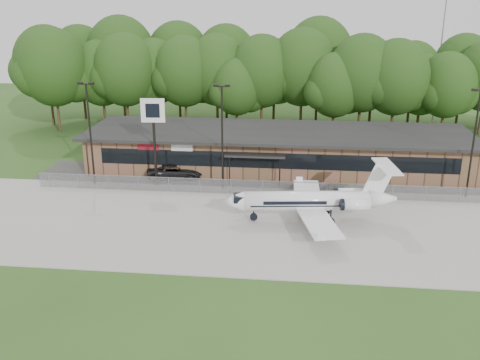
# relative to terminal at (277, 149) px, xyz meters

# --- Properties ---
(ground) EXTENTS (160.00, 160.00, 0.00)m
(ground) POSITION_rel_terminal_xyz_m (0.00, -23.94, -2.18)
(ground) COLOR #2C4C1B
(ground) RESTS_ON ground
(apron) EXTENTS (64.00, 18.00, 0.08)m
(apron) POSITION_rel_terminal_xyz_m (0.00, -15.94, -2.14)
(apron) COLOR #9E9B93
(apron) RESTS_ON ground
(parking_lot) EXTENTS (50.00, 9.00, 0.06)m
(parking_lot) POSITION_rel_terminal_xyz_m (0.00, -4.44, -2.15)
(parking_lot) COLOR #383835
(parking_lot) RESTS_ON ground
(terminal) EXTENTS (41.00, 11.65, 4.30)m
(terminal) POSITION_rel_terminal_xyz_m (0.00, 0.00, 0.00)
(terminal) COLOR brown
(terminal) RESTS_ON ground
(fence) EXTENTS (46.00, 0.04, 1.52)m
(fence) POSITION_rel_terminal_xyz_m (0.00, -8.94, -1.40)
(fence) COLOR gray
(fence) RESTS_ON ground
(treeline) EXTENTS (72.00, 12.00, 15.00)m
(treeline) POSITION_rel_terminal_xyz_m (0.00, 18.06, 5.32)
(treeline) COLOR #163A12
(treeline) RESTS_ON ground
(radio_mast) EXTENTS (0.20, 0.20, 25.00)m
(radio_mast) POSITION_rel_terminal_xyz_m (22.00, 24.06, 10.32)
(radio_mast) COLOR gray
(radio_mast) RESTS_ON ground
(light_pole_left) EXTENTS (1.55, 0.30, 10.23)m
(light_pole_left) POSITION_rel_terminal_xyz_m (-18.00, -7.44, 3.80)
(light_pole_left) COLOR black
(light_pole_left) RESTS_ON ground
(light_pole_mid) EXTENTS (1.55, 0.30, 10.23)m
(light_pole_mid) POSITION_rel_terminal_xyz_m (-5.00, -7.44, 3.80)
(light_pole_mid) COLOR black
(light_pole_mid) RESTS_ON ground
(light_pole_right) EXTENTS (1.55, 0.30, 10.23)m
(light_pole_right) POSITION_rel_terminal_xyz_m (18.00, -7.44, 3.80)
(light_pole_right) COLOR black
(light_pole_right) RESTS_ON ground
(business_jet) EXTENTS (14.83, 13.26, 4.99)m
(business_jet) POSITION_rel_terminal_xyz_m (3.56, -14.63, -0.39)
(business_jet) COLOR white
(business_jet) RESTS_ON ground
(suv) EXTENTS (6.04, 3.45, 1.59)m
(suv) POSITION_rel_terminal_xyz_m (-10.33, -4.75, -1.38)
(suv) COLOR #28282A
(suv) RESTS_ON ground
(pole_sign) EXTENTS (2.30, 0.44, 8.74)m
(pole_sign) POSITION_rel_terminal_xyz_m (-11.71, -7.14, 4.51)
(pole_sign) COLOR black
(pole_sign) RESTS_ON ground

